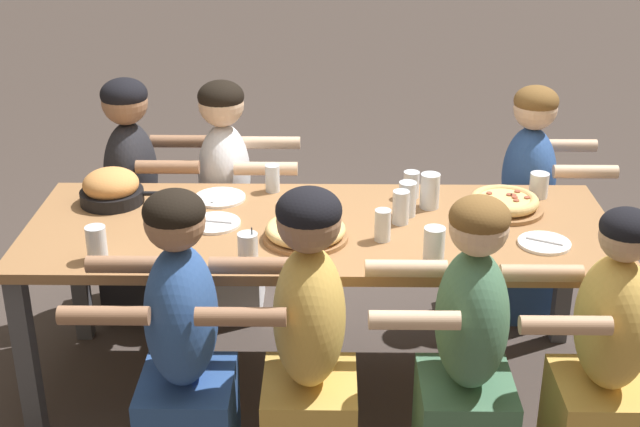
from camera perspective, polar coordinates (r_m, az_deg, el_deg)
ground_plane at (r=3.87m, az=0.00°, el=-10.83°), size 18.00×18.00×0.00m
dining_table at (r=3.53m, az=0.00°, el=-1.86°), size 2.31×0.86×0.75m
pizza_board_main at (r=3.70m, az=11.72°, el=0.66°), size 0.32×0.32×0.07m
pizza_board_second at (r=3.37m, az=-0.93°, el=-1.18°), size 0.32×0.32×0.06m
skillet_bowl at (r=3.78m, az=-13.20°, el=1.58°), size 0.38×0.26×0.15m
empty_plate_a at (r=3.53m, az=-6.77°, el=-0.61°), size 0.21×0.21×0.02m
empty_plate_b at (r=3.76m, az=-6.43°, el=1.01°), size 0.22×0.22×0.02m
empty_plate_c at (r=3.45m, az=14.16°, el=-1.85°), size 0.20×0.20×0.02m
empty_plate_d at (r=3.67m, az=-1.32°, el=0.59°), size 0.19×0.19×0.02m
cocktail_glass_blue at (r=3.21m, az=-4.64°, el=-2.27°), size 0.07×0.07×0.14m
drinking_glass_a at (r=3.81m, az=-3.06°, el=2.15°), size 0.06×0.06×0.12m
drinking_glass_b at (r=3.66m, az=7.04°, el=1.33°), size 0.08×0.08×0.15m
drinking_glass_c at (r=3.58m, az=5.61°, el=0.80°), size 0.07×0.07×0.14m
drinking_glass_d at (r=3.76m, az=5.86°, el=1.77°), size 0.07×0.07×0.11m
drinking_glass_e at (r=3.36m, az=4.03°, el=-0.85°), size 0.06×0.06×0.12m
drinking_glass_f at (r=3.30m, az=-14.10°, el=-1.97°), size 0.07×0.07×0.13m
drinking_glass_g at (r=3.86m, az=13.82°, el=1.67°), size 0.08×0.08×0.11m
drinking_glass_h at (r=3.19m, az=7.31°, el=-2.10°), size 0.08×0.08×0.14m
drinking_glass_i at (r=3.51m, az=5.18°, el=0.27°), size 0.07×0.07×0.14m
diner_near_midleft at (r=3.08m, az=-8.71°, el=-9.40°), size 0.51×0.40×1.16m
diner_near_midright at (r=3.08m, az=9.37°, el=-9.68°), size 0.51×0.40×1.14m
diner_far_midleft at (r=4.21m, az=-5.98°, el=0.37°), size 0.51×0.40×1.15m
diner_far_left at (r=4.28m, az=-11.76°, el=0.47°), size 0.51×0.40×1.16m
diner_near_right at (r=3.19m, az=17.69°, el=-9.80°), size 0.51×0.40×1.11m
diner_far_right at (r=4.29m, az=13.04°, el=0.09°), size 0.51×0.40×1.13m
diner_near_center at (r=3.03m, az=-0.74°, el=-9.40°), size 0.51×0.40×1.17m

